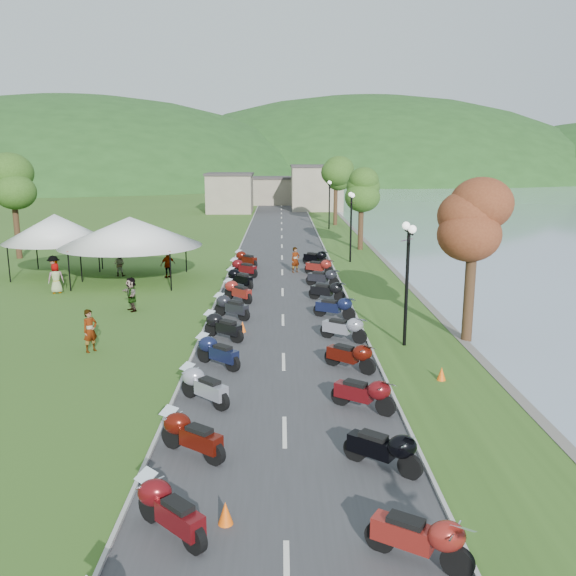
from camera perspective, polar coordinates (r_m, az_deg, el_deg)
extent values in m
cube|color=#39393C|center=(46.65, -0.56, 2.86)|extent=(7.00, 120.00, 0.02)
cube|color=gray|center=(91.18, -1.91, 9.08)|extent=(18.00, 16.00, 5.00)
imported|color=slate|center=(25.77, -17.90, -5.68)|extent=(0.76, 0.79, 1.74)
imported|color=slate|center=(41.11, -15.45, 1.10)|extent=(0.80, 0.50, 1.54)
imported|color=slate|center=(38.46, -20.93, -0.03)|extent=(1.15, 1.34, 1.96)
cone|color=#F2590C|center=(13.86, -5.88, -20.23)|extent=(0.34, 0.34, 0.53)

